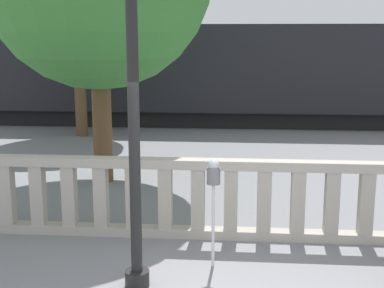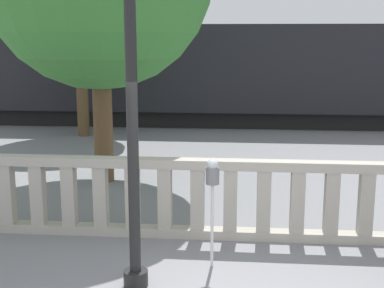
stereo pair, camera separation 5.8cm
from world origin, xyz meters
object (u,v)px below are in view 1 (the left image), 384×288
(lamppost, at_px, (132,39))
(tree_left, at_px, (77,6))
(train_near, at_px, (274,73))
(parking_meter, at_px, (214,181))

(lamppost, bearing_deg, tree_left, 109.85)
(lamppost, distance_m, train_near, 12.76)
(tree_left, bearing_deg, train_near, 24.20)
(train_near, bearing_deg, tree_left, -155.80)
(tree_left, bearing_deg, parking_meter, -64.13)
(lamppost, relative_size, train_near, 0.22)
(lamppost, distance_m, parking_meter, 2.11)
(lamppost, distance_m, tree_left, 10.44)
(parking_meter, bearing_deg, tree_left, 115.87)
(tree_left, bearing_deg, lamppost, -70.15)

